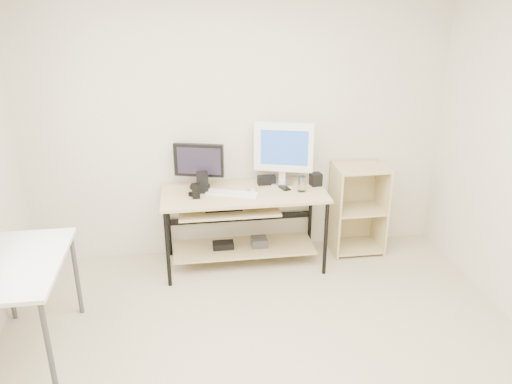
{
  "coord_description": "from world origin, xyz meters",
  "views": [
    {
      "loc": [
        -0.51,
        -2.55,
        2.43
      ],
      "look_at": [
        0.06,
        1.3,
        0.88
      ],
      "focal_mm": 35.0,
      "sensor_mm": 36.0,
      "label": 1
    }
  ],
  "objects_px": {
    "side_table": "(18,272)",
    "shelf_unit": "(356,207)",
    "black_monitor": "(199,163)",
    "audio_controller": "(196,191)",
    "desk": "(241,213)",
    "white_imac": "(284,149)"
  },
  "relations": [
    {
      "from": "side_table",
      "to": "shelf_unit",
      "type": "relative_size",
      "value": 1.11
    },
    {
      "from": "black_monitor",
      "to": "audio_controller",
      "type": "height_order",
      "value": "black_monitor"
    },
    {
      "from": "desk",
      "to": "shelf_unit",
      "type": "distance_m",
      "value": 1.19
    },
    {
      "from": "desk",
      "to": "white_imac",
      "type": "xyz_separation_m",
      "value": [
        0.42,
        0.16,
        0.55
      ]
    },
    {
      "from": "black_monitor",
      "to": "white_imac",
      "type": "distance_m",
      "value": 0.8
    },
    {
      "from": "black_monitor",
      "to": "white_imac",
      "type": "height_order",
      "value": "white_imac"
    },
    {
      "from": "side_table",
      "to": "black_monitor",
      "type": "distance_m",
      "value": 1.8
    },
    {
      "from": "desk",
      "to": "white_imac",
      "type": "distance_m",
      "value": 0.71
    },
    {
      "from": "side_table",
      "to": "shelf_unit",
      "type": "height_order",
      "value": "shelf_unit"
    },
    {
      "from": "black_monitor",
      "to": "audio_controller",
      "type": "xyz_separation_m",
      "value": [
        -0.04,
        -0.26,
        -0.17
      ]
    },
    {
      "from": "desk",
      "to": "black_monitor",
      "type": "xyz_separation_m",
      "value": [
        -0.37,
        0.16,
        0.45
      ]
    },
    {
      "from": "white_imac",
      "to": "audio_controller",
      "type": "distance_m",
      "value": 0.91
    },
    {
      "from": "side_table",
      "to": "white_imac",
      "type": "bearing_deg",
      "value": 30.38
    },
    {
      "from": "shelf_unit",
      "to": "desk",
      "type": "bearing_deg",
      "value": -172.23
    },
    {
      "from": "desk",
      "to": "white_imac",
      "type": "relative_size",
      "value": 2.53
    },
    {
      "from": "white_imac",
      "to": "audio_controller",
      "type": "bearing_deg",
      "value": -145.93
    },
    {
      "from": "desk",
      "to": "audio_controller",
      "type": "distance_m",
      "value": 0.51
    },
    {
      "from": "shelf_unit",
      "to": "side_table",
      "type": "bearing_deg",
      "value": -156.67
    },
    {
      "from": "white_imac",
      "to": "desk",
      "type": "bearing_deg",
      "value": -142.63
    },
    {
      "from": "side_table",
      "to": "audio_controller",
      "type": "bearing_deg",
      "value": 37.7
    },
    {
      "from": "side_table",
      "to": "audio_controller",
      "type": "xyz_separation_m",
      "value": [
        1.24,
        0.96,
        0.15
      ]
    },
    {
      "from": "shelf_unit",
      "to": "audio_controller",
      "type": "bearing_deg",
      "value": -170.7
    }
  ]
}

